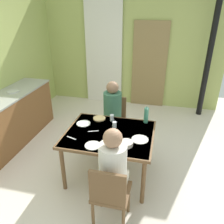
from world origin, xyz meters
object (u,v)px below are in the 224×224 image
(kitchen_counter, at_px, (6,122))
(chair_far_diner, at_px, (114,119))
(person_far_diner, at_px, (112,107))
(water_bottle_green_near, at_px, (146,115))
(serving_bowl_center, at_px, (126,144))
(dining_table, at_px, (110,137))
(person_near_diner, at_px, (113,164))
(chair_near_diner, at_px, (110,194))

(kitchen_counter, bearing_deg, chair_far_diner, 14.80)
(person_far_diner, relative_size, water_bottle_green_near, 2.84)
(serving_bowl_center, bearing_deg, kitchen_counter, 164.77)
(water_bottle_green_near, relative_size, serving_bowl_center, 1.60)
(dining_table, distance_m, serving_bowl_center, 0.38)
(kitchen_counter, bearing_deg, dining_table, -10.53)
(kitchen_counter, xyz_separation_m, person_far_diner, (1.84, 0.35, 0.33))
(person_far_diner, xyz_separation_m, serving_bowl_center, (0.41, -0.96, -0.03))
(person_far_diner, bearing_deg, kitchen_counter, 10.75)
(person_near_diner, distance_m, water_bottle_green_near, 1.16)
(water_bottle_green_near, bearing_deg, person_far_diner, 153.22)
(dining_table, distance_m, person_far_diner, 0.74)
(chair_far_diner, height_order, water_bottle_green_near, water_bottle_green_near)
(person_far_diner, distance_m, serving_bowl_center, 1.04)
(kitchen_counter, height_order, person_near_diner, person_near_diner)
(chair_near_diner, distance_m, water_bottle_green_near, 1.34)
(chair_near_diner, relative_size, chair_far_diner, 1.00)
(chair_near_diner, xyz_separation_m, person_far_diner, (-0.35, 1.57, 0.28))
(kitchen_counter, distance_m, dining_table, 2.01)
(dining_table, xyz_separation_m, water_bottle_green_near, (0.46, 0.42, 0.20))
(serving_bowl_center, bearing_deg, water_bottle_green_near, 75.01)
(chair_far_diner, xyz_separation_m, person_far_diner, (-0.00, -0.14, 0.28))
(chair_far_diner, distance_m, person_near_diner, 1.63)
(person_far_diner, bearing_deg, serving_bowl_center, 112.97)
(chair_far_diner, relative_size, water_bottle_green_near, 3.21)
(chair_near_diner, bearing_deg, person_far_diner, 102.47)
(kitchen_counter, relative_size, serving_bowl_center, 13.26)
(kitchen_counter, height_order, dining_table, kitchen_counter)
(dining_table, relative_size, chair_far_diner, 1.39)
(chair_far_diner, bearing_deg, serving_bowl_center, 110.36)
(dining_table, relative_size, person_near_diner, 1.57)
(dining_table, relative_size, water_bottle_green_near, 4.46)
(kitchen_counter, distance_m, water_bottle_green_near, 2.46)
(chair_far_diner, height_order, serving_bowl_center, chair_far_diner)
(chair_far_diner, bearing_deg, dining_table, 98.64)
(kitchen_counter, distance_m, serving_bowl_center, 2.34)
(dining_table, height_order, chair_near_diner, chair_near_diner)
(chair_near_diner, bearing_deg, water_bottle_green_near, 79.36)
(person_near_diner, height_order, water_bottle_green_near, person_near_diner)
(person_far_diner, bearing_deg, chair_far_diner, -90.00)
(person_near_diner, relative_size, person_far_diner, 1.00)
(dining_table, bearing_deg, kitchen_counter, 169.47)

